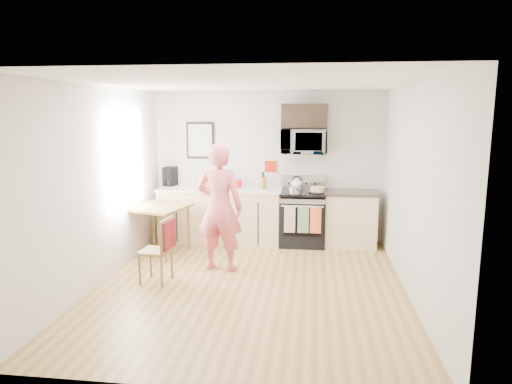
# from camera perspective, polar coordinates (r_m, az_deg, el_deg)

# --- Properties ---
(floor) EXTENTS (4.60, 4.60, 0.00)m
(floor) POSITION_cam_1_polar(r_m,az_deg,el_deg) (6.13, -0.73, -11.59)
(floor) COLOR olive
(floor) RESTS_ON ground
(back_wall) EXTENTS (4.00, 0.04, 2.60)m
(back_wall) POSITION_cam_1_polar(r_m,az_deg,el_deg) (8.03, 1.48, 3.22)
(back_wall) COLOR beige
(back_wall) RESTS_ON floor
(front_wall) EXTENTS (4.00, 0.04, 2.60)m
(front_wall) POSITION_cam_1_polar(r_m,az_deg,el_deg) (3.56, -5.83, -5.71)
(front_wall) COLOR beige
(front_wall) RESTS_ON floor
(left_wall) EXTENTS (0.04, 4.60, 2.60)m
(left_wall) POSITION_cam_1_polar(r_m,az_deg,el_deg) (6.36, -18.92, 0.83)
(left_wall) COLOR beige
(left_wall) RESTS_ON floor
(right_wall) EXTENTS (0.04, 4.60, 2.60)m
(right_wall) POSITION_cam_1_polar(r_m,az_deg,el_deg) (5.85, 19.05, 0.05)
(right_wall) COLOR beige
(right_wall) RESTS_ON floor
(ceiling) EXTENTS (4.00, 4.60, 0.04)m
(ceiling) POSITION_cam_1_polar(r_m,az_deg,el_deg) (5.70, -0.79, 13.47)
(ceiling) COLOR white
(ceiling) RESTS_ON back_wall
(window) EXTENTS (0.06, 1.40, 1.50)m
(window) POSITION_cam_1_polar(r_m,az_deg,el_deg) (7.03, -15.93, 3.89)
(window) COLOR white
(window) RESTS_ON left_wall
(cabinet_left) EXTENTS (2.10, 0.60, 0.90)m
(cabinet_left) POSITION_cam_1_polar(r_m,az_deg,el_deg) (8.01, -4.47, -3.01)
(cabinet_left) COLOR #D9BC8B
(cabinet_left) RESTS_ON floor
(countertop_left) EXTENTS (2.14, 0.64, 0.04)m
(countertop_left) POSITION_cam_1_polar(r_m,az_deg,el_deg) (7.91, -4.52, 0.30)
(countertop_left) COLOR #F1E4D0
(countertop_left) RESTS_ON cabinet_left
(cabinet_right) EXTENTS (0.84, 0.60, 0.90)m
(cabinet_right) POSITION_cam_1_polar(r_m,az_deg,el_deg) (7.88, 11.66, -3.41)
(cabinet_right) COLOR #D9BC8B
(cabinet_right) RESTS_ON floor
(countertop_right) EXTENTS (0.88, 0.64, 0.04)m
(countertop_right) POSITION_cam_1_polar(r_m,az_deg,el_deg) (7.78, 11.78, -0.05)
(countertop_right) COLOR black
(countertop_right) RESTS_ON cabinet_right
(range) EXTENTS (0.76, 0.70, 1.16)m
(range) POSITION_cam_1_polar(r_m,az_deg,el_deg) (7.83, 5.82, -3.44)
(range) COLOR black
(range) RESTS_ON floor
(microwave) EXTENTS (0.76, 0.51, 0.42)m
(microwave) POSITION_cam_1_polar(r_m,az_deg,el_deg) (7.73, 6.01, 6.32)
(microwave) COLOR #ADACB1
(microwave) RESTS_ON back_wall
(upper_cabinet) EXTENTS (0.76, 0.35, 0.40)m
(upper_cabinet) POSITION_cam_1_polar(r_m,az_deg,el_deg) (7.76, 6.08, 9.44)
(upper_cabinet) COLOR black
(upper_cabinet) RESTS_ON back_wall
(wall_art) EXTENTS (0.50, 0.04, 0.65)m
(wall_art) POSITION_cam_1_polar(r_m,az_deg,el_deg) (8.17, -6.98, 6.44)
(wall_art) COLOR black
(wall_art) RESTS_ON back_wall
(wall_trivet) EXTENTS (0.20, 0.02, 0.20)m
(wall_trivet) POSITION_cam_1_polar(r_m,az_deg,el_deg) (8.01, 1.83, 3.20)
(wall_trivet) COLOR #B4220F
(wall_trivet) RESTS_ON back_wall
(person) EXTENTS (0.72, 0.53, 1.83)m
(person) POSITION_cam_1_polar(r_m,az_deg,el_deg) (6.49, -4.57, -1.92)
(person) COLOR #E43E41
(person) RESTS_ON floor
(dining_table) EXTENTS (0.88, 0.88, 0.78)m
(dining_table) POSITION_cam_1_polar(r_m,az_deg,el_deg) (7.40, -12.11, -2.41)
(dining_table) COLOR brown
(dining_table) RESTS_ON floor
(chair) EXTENTS (0.45, 0.41, 0.88)m
(chair) POSITION_cam_1_polar(r_m,az_deg,el_deg) (6.16, -11.48, -6.11)
(chair) COLOR brown
(chair) RESTS_ON floor
(knife_block) EXTENTS (0.14, 0.15, 0.20)m
(knife_block) POSITION_cam_1_polar(r_m,az_deg,el_deg) (7.87, 0.90, 1.15)
(knife_block) COLOR brown
(knife_block) RESTS_ON countertop_left
(utensil_crock) EXTENTS (0.11, 0.11, 0.32)m
(utensil_crock) POSITION_cam_1_polar(r_m,az_deg,el_deg) (8.01, -2.19, 1.53)
(utensil_crock) COLOR #B4220F
(utensil_crock) RESTS_ON countertop_left
(fruit_bowl) EXTENTS (0.22, 0.22, 0.10)m
(fruit_bowl) POSITION_cam_1_polar(r_m,az_deg,el_deg) (7.98, -6.32, 0.79)
(fruit_bowl) COLOR silver
(fruit_bowl) RESTS_ON countertop_left
(milk_carton) EXTENTS (0.12, 0.12, 0.24)m
(milk_carton) POSITION_cam_1_polar(r_m,az_deg,el_deg) (7.99, -7.50, 1.37)
(milk_carton) COLOR tan
(milk_carton) RESTS_ON countertop_left
(coffee_maker) EXTENTS (0.24, 0.30, 0.34)m
(coffee_maker) POSITION_cam_1_polar(r_m,az_deg,el_deg) (8.31, -10.70, 1.87)
(coffee_maker) COLOR black
(coffee_maker) RESTS_ON countertop_left
(bread_bag) EXTENTS (0.32, 0.27, 0.11)m
(bread_bag) POSITION_cam_1_polar(r_m,az_deg,el_deg) (7.75, -4.77, 0.65)
(bread_bag) COLOR tan
(bread_bag) RESTS_ON countertop_left
(cake) EXTENTS (0.29, 0.29, 0.10)m
(cake) POSITION_cam_1_polar(r_m,az_deg,el_deg) (7.64, 7.68, 0.27)
(cake) COLOR black
(cake) RESTS_ON range
(kettle) EXTENTS (0.19, 0.19, 0.24)m
(kettle) POSITION_cam_1_polar(r_m,az_deg,el_deg) (7.86, 5.13, 1.03)
(kettle) COLOR silver
(kettle) RESTS_ON range
(pot) EXTENTS (0.20, 0.33, 0.10)m
(pot) POSITION_cam_1_polar(r_m,az_deg,el_deg) (7.50, 4.88, 0.19)
(pot) COLOR #ADACB1
(pot) RESTS_ON range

